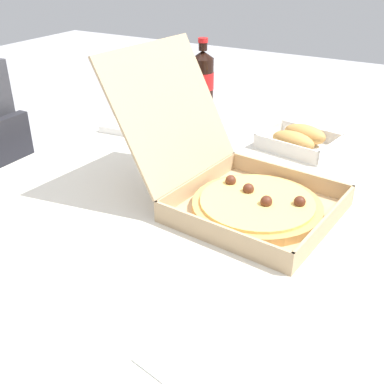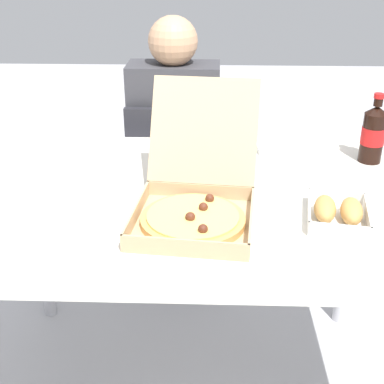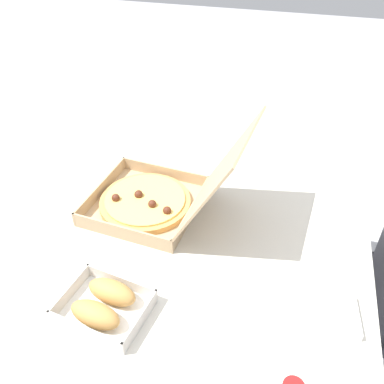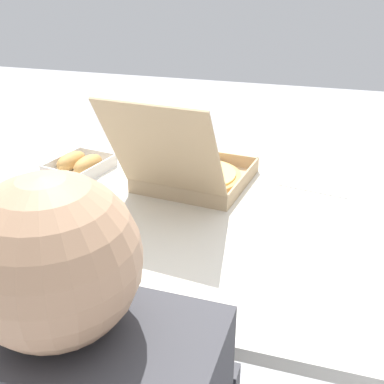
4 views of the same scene
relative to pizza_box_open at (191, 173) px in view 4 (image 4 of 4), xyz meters
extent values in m
cube|color=silver|center=(-0.02, 0.14, -0.06)|extent=(1.33, 0.91, 0.03)
cylinder|color=#B7B7BC|center=(0.58, -0.25, -0.44)|extent=(0.05, 0.05, 0.73)
sphere|color=tan|center=(-0.11, 0.83, 0.25)|extent=(0.19, 0.19, 0.19)
cube|color=tan|center=(0.00, -0.04, -0.04)|extent=(0.33, 0.33, 0.01)
cube|color=tan|center=(-0.02, -0.18, -0.02)|extent=(0.30, 0.04, 0.04)
cube|color=tan|center=(-0.15, -0.02, -0.02)|extent=(0.04, 0.30, 0.04)
cube|color=tan|center=(0.14, -0.05, -0.02)|extent=(0.04, 0.30, 0.04)
cube|color=tan|center=(0.01, 0.11, -0.02)|extent=(0.30, 0.04, 0.04)
cube|color=tan|center=(0.02, 0.18, 0.13)|extent=(0.31, 0.18, 0.26)
cylinder|color=tan|center=(0.00, -0.04, -0.03)|extent=(0.27, 0.27, 0.02)
cylinder|color=#EAC666|center=(0.00, -0.04, -0.02)|extent=(0.23, 0.23, 0.01)
sphere|color=#562819|center=(0.02, -0.01, -0.01)|extent=(0.02, 0.02, 0.02)
sphere|color=#562819|center=(-0.01, -0.06, -0.01)|extent=(0.02, 0.02, 0.02)
sphere|color=#562819|center=(-0.01, -0.06, -0.01)|extent=(0.02, 0.02, 0.02)
sphere|color=#562819|center=(0.04, 0.04, -0.01)|extent=(0.02, 0.02, 0.02)
sphere|color=#562819|center=(0.02, -0.12, -0.01)|extent=(0.02, 0.02, 0.02)
cube|color=white|center=(0.37, 0.00, -0.04)|extent=(0.18, 0.21, 0.00)
cube|color=silver|center=(0.35, -0.09, -0.02)|extent=(0.15, 0.03, 0.03)
cube|color=silver|center=(0.38, 0.09, -0.02)|extent=(0.15, 0.03, 0.03)
cube|color=silver|center=(0.29, 0.01, -0.02)|extent=(0.04, 0.19, 0.03)
cube|color=silver|center=(0.44, -0.01, -0.02)|extent=(0.04, 0.19, 0.03)
ellipsoid|color=tan|center=(0.33, 0.00, -0.01)|extent=(0.08, 0.13, 0.05)
ellipsoid|color=tan|center=(0.40, -0.01, -0.01)|extent=(0.08, 0.13, 0.05)
cube|color=white|center=(-0.35, -0.14, -0.04)|extent=(0.23, 0.19, 0.00)
cube|color=white|center=(0.25, 0.49, -0.03)|extent=(0.12, 0.12, 0.02)
camera|label=1|loc=(-0.78, -0.33, 0.45)|focal=43.58mm
camera|label=2|loc=(0.03, -1.19, 0.62)|focal=48.87mm
camera|label=3|loc=(0.87, 0.33, 0.75)|focal=39.12mm
camera|label=4|loc=(-0.37, 1.18, 0.53)|focal=43.53mm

